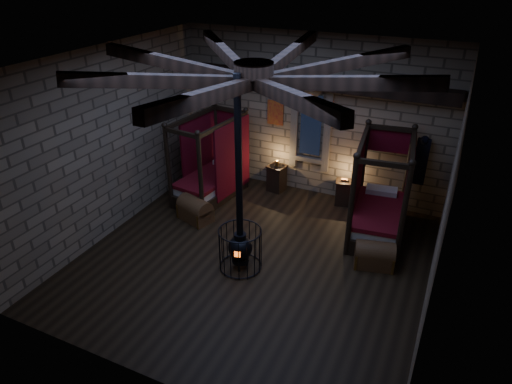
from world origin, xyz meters
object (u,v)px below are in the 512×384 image
at_px(bed_right, 378,211).
at_px(stove, 240,244).
at_px(bed_left, 212,177).
at_px(trunk_right, 374,255).
at_px(trunk_left, 195,210).

distance_m(bed_right, stove, 3.43).
relative_size(bed_left, trunk_right, 2.48).
relative_size(trunk_right, stove, 0.22).
bearing_deg(bed_right, stove, -137.86).
bearing_deg(stove, bed_left, 117.25).
relative_size(trunk_left, stove, 0.23).
height_order(bed_left, trunk_left, bed_left).
bearing_deg(stove, trunk_right, 13.39).
bearing_deg(trunk_left, stove, -15.29).
height_order(bed_left, stove, stove).
height_order(trunk_right, stove, stove).
bearing_deg(bed_right, trunk_left, -168.59).
bearing_deg(trunk_right, stove, -167.46).
height_order(trunk_left, stove, stove).
bearing_deg(trunk_left, trunk_right, 18.17).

